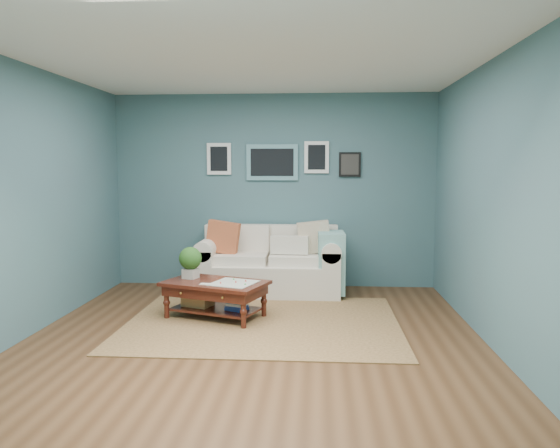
{
  "coord_description": "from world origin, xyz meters",
  "views": [
    {
      "loc": [
        0.63,
        -5.16,
        1.69
      ],
      "look_at": [
        0.19,
        1.0,
        1.04
      ],
      "focal_mm": 35.0,
      "sensor_mm": 36.0,
      "label": 1
    }
  ],
  "objects": [
    {
      "name": "coffee_table",
      "position": [
        -0.57,
        0.77,
        0.34
      ],
      "size": [
        1.26,
        0.98,
        0.78
      ],
      "rotation": [
        0.0,
        0.0,
        -0.34
      ],
      "color": "#340C0A",
      "rests_on": "ground"
    },
    {
      "name": "area_rug",
      "position": [
        0.04,
        0.58,
        0.01
      ],
      "size": [
        2.92,
        2.34,
        0.01
      ],
      "primitive_type": "cube",
      "color": "brown",
      "rests_on": "ground"
    },
    {
      "name": "loveseat",
      "position": [
        0.06,
        2.03,
        0.4
      ],
      "size": [
        1.93,
        0.88,
        0.99
      ],
      "color": "white",
      "rests_on": "ground"
    },
    {
      "name": "room_shell",
      "position": [
        0.0,
        0.06,
        1.36
      ],
      "size": [
        5.0,
        5.02,
        2.7
      ],
      "color": "brown",
      "rests_on": "ground"
    }
  ]
}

